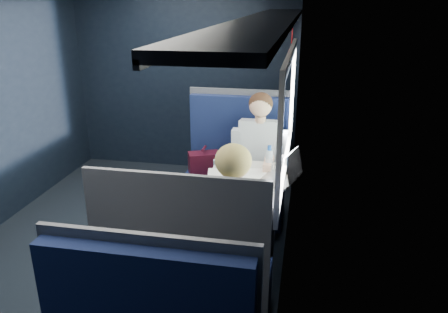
% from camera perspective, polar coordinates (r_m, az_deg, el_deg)
% --- Properties ---
extents(ground, '(2.80, 4.20, 0.01)m').
position_cam_1_polar(ground, '(4.10, -12.72, -11.79)').
color(ground, black).
extents(room_shell, '(3.00, 4.40, 2.40)m').
position_cam_1_polar(room_shell, '(3.55, -14.21, 8.93)').
color(room_shell, black).
rests_on(room_shell, ground).
extents(table, '(0.62, 1.00, 0.74)m').
position_cam_1_polar(table, '(3.52, 2.13, -4.52)').
color(table, '#54565E').
rests_on(table, ground).
extents(seat_bay_near, '(1.04, 0.62, 1.26)m').
position_cam_1_polar(seat_bay_near, '(4.43, 1.34, -2.57)').
color(seat_bay_near, '#0E163D').
rests_on(seat_bay_near, ground).
extents(seat_bay_far, '(1.04, 0.62, 1.26)m').
position_cam_1_polar(seat_bay_far, '(2.93, -4.32, -15.74)').
color(seat_bay_far, '#0E163D').
rests_on(seat_bay_far, ground).
extents(seat_row_front, '(1.04, 0.51, 1.16)m').
position_cam_1_polar(seat_row_front, '(5.29, 3.11, 1.13)').
color(seat_row_front, '#0E163D').
rests_on(seat_row_front, ground).
extents(man, '(0.53, 0.56, 1.32)m').
position_cam_1_polar(man, '(4.13, 4.54, 0.09)').
color(man, black).
rests_on(man, ground).
extents(woman, '(0.53, 0.56, 1.32)m').
position_cam_1_polar(woman, '(2.86, 1.30, -9.28)').
color(woman, black).
rests_on(woman, ground).
extents(papers, '(0.64, 0.83, 0.01)m').
position_cam_1_polar(papers, '(3.40, 2.05, -3.94)').
color(papers, white).
rests_on(papers, table).
extents(laptop, '(0.34, 0.39, 0.25)m').
position_cam_1_polar(laptop, '(3.52, 7.96, -2.15)').
color(laptop, silver).
rests_on(laptop, table).
extents(bottle_small, '(0.06, 0.06, 0.22)m').
position_cam_1_polar(bottle_small, '(3.72, 5.91, -0.34)').
color(bottle_small, silver).
rests_on(bottle_small, table).
extents(cup, '(0.07, 0.07, 0.09)m').
position_cam_1_polar(cup, '(3.84, 7.52, -0.56)').
color(cup, white).
rests_on(cup, table).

